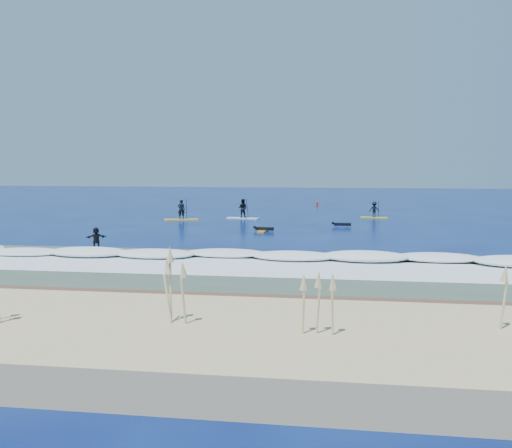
# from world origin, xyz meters

# --- Properties ---
(ground) EXTENTS (160.00, 160.00, 0.00)m
(ground) POSITION_xyz_m (0.00, 0.00, 0.00)
(ground) COLOR #040E4D
(ground) RESTS_ON ground
(dune) EXTENTS (90.00, 7.00, 2.00)m
(dune) POSITION_xyz_m (0.00, -27.00, 0.00)
(dune) COLOR tan
(dune) RESTS_ON ground
(wet_sand_strip) EXTENTS (90.00, 5.00, 0.08)m
(wet_sand_strip) POSITION_xyz_m (0.00, -21.50, 0.00)
(wet_sand_strip) COLOR brown
(wet_sand_strip) RESTS_ON ground
(shallow_water) EXTENTS (90.00, 13.00, 0.01)m
(shallow_water) POSITION_xyz_m (0.00, -14.00, 0.01)
(shallow_water) COLOR #3C5143
(shallow_water) RESTS_ON ground
(breaking_wave) EXTENTS (40.00, 6.00, 0.30)m
(breaking_wave) POSITION_xyz_m (0.00, -10.00, 0.00)
(breaking_wave) COLOR white
(breaking_wave) RESTS_ON ground
(whitewater) EXTENTS (34.00, 5.00, 0.02)m
(whitewater) POSITION_xyz_m (0.00, -13.00, 0.00)
(whitewater) COLOR silver
(whitewater) RESTS_ON ground
(dune_grass) EXTENTS (40.00, 4.00, 1.70)m
(dune_grass) POSITION_xyz_m (0.00, -27.00, 1.85)
(dune_grass) COLOR #D2BD81
(dune_grass) RESTS_ON dune
(sup_paddler_left) EXTENTS (3.29, 1.48, 2.24)m
(sup_paddler_left) POSITION_xyz_m (-7.11, 9.98, 0.70)
(sup_paddler_left) COLOR gold
(sup_paddler_left) RESTS_ON ground
(sup_paddler_center) EXTENTS (3.24, 1.37, 2.21)m
(sup_paddler_center) POSITION_xyz_m (-1.61, 12.14, 0.83)
(sup_paddler_center) COLOR silver
(sup_paddler_center) RESTS_ON ground
(sup_paddler_right) EXTENTS (2.69, 1.10, 1.84)m
(sup_paddler_right) POSITION_xyz_m (10.98, 14.57, 0.72)
(sup_paddler_right) COLOR gold
(sup_paddler_right) RESTS_ON ground
(prone_paddler_near) EXTENTS (1.65, 2.11, 0.43)m
(prone_paddler_near) POSITION_xyz_m (1.67, 2.43, 0.15)
(prone_paddler_near) COLOR gold
(prone_paddler_near) RESTS_ON ground
(prone_paddler_far) EXTENTS (1.64, 2.07, 0.43)m
(prone_paddler_far) POSITION_xyz_m (7.78, 6.47, 0.15)
(prone_paddler_far) COLOR #193CC1
(prone_paddler_far) RESTS_ON ground
(wave_surfer) EXTENTS (1.97, 1.42, 1.41)m
(wave_surfer) POSITION_xyz_m (-6.88, -9.66, 0.80)
(wave_surfer) COLOR white
(wave_surfer) RESTS_ON breaking_wave
(marker_buoy) EXTENTS (0.30, 0.30, 0.72)m
(marker_buoy) POSITION_xyz_m (4.89, 29.36, 0.31)
(marker_buoy) COLOR red
(marker_buoy) RESTS_ON ground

